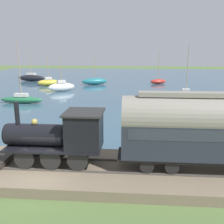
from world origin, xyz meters
name	(u,v)px	position (x,y,z in m)	size (l,w,h in m)	color
ground_plane	(43,184)	(0.00, 0.00, 0.00)	(200.00, 200.00, 0.00)	#516B38
harbor_water	(111,83)	(44.32, 0.00, 0.00)	(80.00, 80.00, 0.01)	#38566B
rail_embankment	(49,169)	(1.24, 0.00, 0.29)	(5.56, 56.00, 0.69)	#756651
steam_locomotive	(62,134)	(1.24, -0.87, 2.49)	(2.27, 6.09, 3.66)	black
passenger_coach	(217,128)	(1.24, -9.49, 3.08)	(2.23, 10.76, 4.34)	black
sailboat_green	(22,99)	(21.23, 10.22, 0.55)	(1.29, 5.85, 8.10)	#236B42
sailboat_teal	(95,81)	(40.67, 3.01, 0.69)	(3.46, 5.48, 6.56)	#1E707A
sailboat_red	(158,81)	(43.04, -10.19, 0.54)	(2.75, 3.80, 6.72)	#B72D23
sailboat_navy	(186,94)	(27.58, -12.99, 0.53)	(2.20, 3.85, 7.91)	#192347
sailboat_white	(61,87)	(31.72, 7.52, 0.80)	(3.62, 4.73, 6.71)	white
sailboat_yellow	(49,82)	(38.32, 11.96, 0.70)	(3.33, 4.61, 5.54)	gold
sailboat_black	(31,78)	(45.49, 18.27, 0.76)	(2.52, 6.62, 7.11)	black
rowboat_off_pier	(83,121)	(11.78, 0.01, 0.28)	(2.76, 2.34, 0.54)	#B7B2A3
rowboat_mid_harbor	(194,125)	(11.89, -10.78, 0.17)	(0.91, 2.45, 0.32)	#B7B2A3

